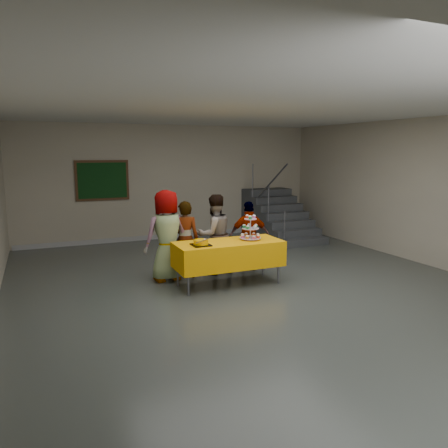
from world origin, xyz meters
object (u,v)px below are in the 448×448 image
at_px(bake_table, 229,254).
at_px(cupcake_stand, 250,231).
at_px(schoolchild_d, 249,236).
at_px(staircase, 276,218).
at_px(schoolchild_a, 167,236).
at_px(schoolchild_c, 214,234).
at_px(schoolchild_b, 185,239).
at_px(noticeboard, 102,180).
at_px(bear_cake, 201,242).

xyz_separation_m(bake_table, cupcake_stand, (0.43, 0.02, 0.38)).
bearing_deg(schoolchild_d, staircase, -114.49).
relative_size(schoolchild_a, schoolchild_c, 1.08).
xyz_separation_m(cupcake_stand, staircase, (2.57, 3.54, -0.44)).
bearing_deg(schoolchild_b, cupcake_stand, 165.13).
relative_size(schoolchild_b, noticeboard, 1.10).
bearing_deg(bake_table, noticeboard, 108.79).
height_order(bake_table, noticeboard, noticeboard).
height_order(schoolchild_b, staircase, staircase).
distance_m(bake_table, cupcake_stand, 0.57).
relative_size(schoolchild_a, schoolchild_b, 1.15).
bearing_deg(schoolchild_c, cupcake_stand, 110.58).
bearing_deg(schoolchild_d, bear_cake, 45.92).
distance_m(bake_table, schoolchild_a, 1.17).
height_order(bake_table, schoolchild_d, schoolchild_d).
distance_m(bake_table, staircase, 4.66).
bearing_deg(schoolchild_d, cupcake_stand, 78.53).
bearing_deg(schoolchild_d, bake_table, 57.23).
height_order(staircase, noticeboard, noticeboard).
xyz_separation_m(bear_cake, staircase, (3.55, 3.66, -0.34)).
xyz_separation_m(schoolchild_d, staircase, (2.24, 2.84, -0.19)).
distance_m(cupcake_stand, schoolchild_d, 0.82).
relative_size(bake_table, cupcake_stand, 4.22).
xyz_separation_m(cupcake_stand, schoolchild_b, (-0.98, 0.73, -0.22)).
relative_size(bake_table, staircase, 0.78).
height_order(schoolchild_b, schoolchild_d, schoolchild_b).
height_order(cupcake_stand, staircase, staircase).
height_order(bear_cake, staircase, staircase).
bearing_deg(bear_cake, bake_table, 10.32).
bearing_deg(schoolchild_c, bear_cake, 48.60).
height_order(schoolchild_a, schoolchild_c, schoolchild_a).
relative_size(schoolchild_d, noticeboard, 1.05).
height_order(schoolchild_b, schoolchild_c, schoolchild_c).
relative_size(staircase, noticeboard, 1.85).
xyz_separation_m(bake_table, noticeboard, (-1.50, 4.40, 1.04)).
relative_size(cupcake_stand, schoolchild_d, 0.33).
relative_size(bake_table, bear_cake, 5.25).
distance_m(bake_table, noticeboard, 4.76).
relative_size(schoolchild_b, schoolchild_d, 1.05).
bearing_deg(schoolchild_a, schoolchild_d, 173.97).
bearing_deg(bake_table, cupcake_stand, 2.52).
distance_m(schoolchild_c, staircase, 4.09).
xyz_separation_m(schoolchild_a, noticeboard, (-0.58, 3.71, 0.77)).
xyz_separation_m(bake_table, schoolchild_d, (0.76, 0.72, 0.12)).
bearing_deg(schoolchild_a, schoolchild_b, -177.32).
distance_m(bear_cake, staircase, 5.11).
relative_size(bear_cake, schoolchild_a, 0.22).
relative_size(cupcake_stand, bear_cake, 1.24).
distance_m(bake_table, schoolchild_b, 0.94).
height_order(bear_cake, schoolchild_c, schoolchild_c).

